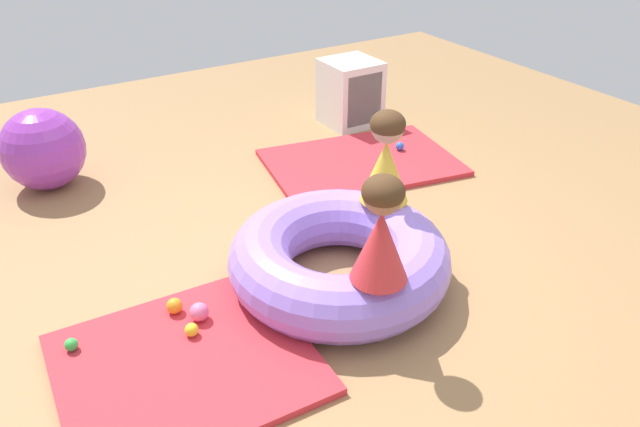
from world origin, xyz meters
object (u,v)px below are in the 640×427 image
inflatable_cushion (339,258)px  play_ball_green (71,345)px  child_in_red (381,231)px  play_ball_orange (174,306)px  child_in_yellow (386,158)px  play_ball_yellow (192,330)px  storage_cube (352,93)px  play_ball_blue (400,146)px  play_ball_pink (199,312)px  exercise_ball_large (43,149)px

inflatable_cushion → play_ball_green: (-1.40, 0.19, -0.10)m
child_in_red → play_ball_orange: 1.16m
child_in_yellow → play_ball_yellow: size_ratio=8.04×
play_ball_orange → storage_cube: bearing=37.2°
play_ball_green → play_ball_blue: 2.90m
inflatable_cushion → storage_cube: (1.37, 1.90, 0.11)m
play_ball_yellow → play_ball_blue: 2.51m
child_in_yellow → play_ball_pink: size_ratio=5.62×
play_ball_green → play_ball_orange: bearing=0.8°
play_ball_blue → storage_cube: 0.76m
child_in_red → play_ball_green: 1.56m
play_ball_yellow → play_ball_orange: bearing=92.5°
inflatable_cushion → child_in_yellow: bearing=21.6°
child_in_red → storage_cube: 2.76m
play_ball_pink → exercise_ball_large: exercise_ball_large is taller
exercise_ball_large → inflatable_cushion: bearing=-61.4°
exercise_ball_large → child_in_red: bearing=-67.0°
child_in_red → exercise_ball_large: (-1.06, 2.51, -0.32)m
play_ball_green → storage_cube: bearing=31.8°
child_in_red → child_in_yellow: 0.76m
play_ball_yellow → inflatable_cushion: bearing=1.1°
inflatable_cushion → play_ball_blue: (1.34, 1.17, -0.10)m
play_ball_orange → play_ball_yellow: (0.01, -0.21, -0.01)m
child_in_yellow → play_ball_orange: bearing=-23.8°
inflatable_cushion → play_ball_yellow: (-0.87, -0.02, -0.10)m
child_in_yellow → storage_cube: 2.01m
storage_cube → child_in_red: bearing=-121.6°
inflatable_cushion → child_in_yellow: 0.62m
play_ball_green → play_ball_yellow: size_ratio=0.94×
child_in_red → play_ball_green: bearing=-33.6°
play_ball_pink → exercise_ball_large: 2.04m
child_in_yellow → play_ball_orange: (-1.29, 0.03, -0.53)m
child_in_yellow → play_ball_yellow: 1.40m
child_in_red → play_ball_orange: bearing=-46.2°
child_in_red → play_ball_pink: 1.03m
play_ball_green → storage_cube: size_ratio=0.11×
storage_cube → play_ball_blue: bearing=-92.5°
inflatable_cushion → play_ball_orange: size_ratio=14.58×
play_ball_green → play_ball_yellow: bearing=-21.1°
child_in_yellow → exercise_ball_large: 2.47m
play_ball_pink → play_ball_yellow: size_ratio=1.43×
inflatable_cushion → exercise_ball_large: bearing=118.6°
child_in_red → play_ball_orange: child_in_red is taller
play_ball_blue → play_ball_orange: bearing=-156.3°
play_ball_blue → exercise_ball_large: bearing=159.9°
storage_cube → play_ball_orange: bearing=-142.8°
child_in_yellow → play_ball_green: bearing=-23.1°
exercise_ball_large → storage_cube: (2.50, -0.17, -0.01)m
play_ball_blue → child_in_yellow: bearing=-132.7°
inflatable_cushion → exercise_ball_large: exercise_ball_large is taller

